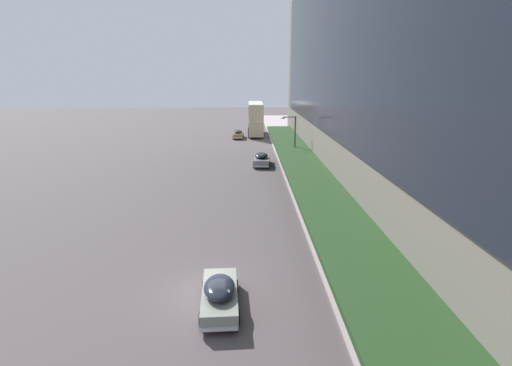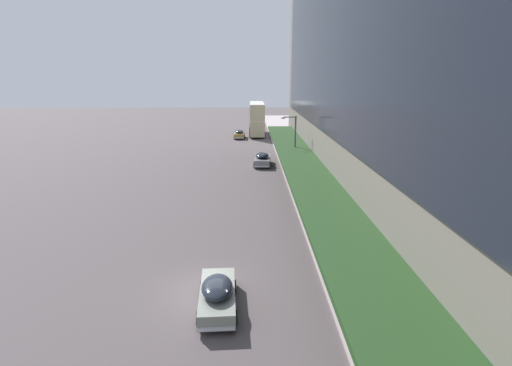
% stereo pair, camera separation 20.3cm
% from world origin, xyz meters
% --- Properties ---
extents(ground, '(240.00, 240.00, 0.00)m').
position_xyz_m(ground, '(0.00, 0.00, 0.00)').
color(ground, '#554C4D').
extents(sidewalk_kerb, '(10.00, 180.00, 0.15)m').
position_xyz_m(sidewalk_kerb, '(11.00, 0.00, 0.07)').
color(sidewalk_kerb, '#B5A6A5').
rests_on(sidewalk_kerb, ground).
extents(building_facade, '(9.20, 80.00, 23.61)m').
position_xyz_m(building_facade, '(10.95, 0.00, 11.78)').
color(building_facade, slate).
rests_on(building_facade, ground).
extents(transit_bus_kerbside_front, '(2.80, 10.28, 5.80)m').
position_xyz_m(transit_bus_kerbside_front, '(3.69, 54.25, 3.14)').
color(transit_bus_kerbside_front, tan).
rests_on(transit_bus_kerbside_front, ground).
extents(sedan_lead_mid, '(2.15, 4.81, 1.58)m').
position_xyz_m(sedan_lead_mid, '(3.81, 29.02, 0.78)').
color(sedan_lead_mid, gray).
rests_on(sedan_lead_mid, ground).
extents(sedan_lead_near, '(1.85, 4.34, 1.48)m').
position_xyz_m(sedan_lead_near, '(0.58, 50.62, 0.73)').
color(sedan_lead_near, olive).
rests_on(sedan_lead_near, ground).
extents(sedan_trailing_near, '(1.93, 4.58, 1.47)m').
position_xyz_m(sedan_trailing_near, '(0.75, -1.59, 0.73)').
color(sedan_trailing_near, gray).
rests_on(sedan_trailing_near, ground).
extents(pedestrian_at_kerb, '(0.36, 0.59, 1.86)m').
position_xyz_m(pedestrian_at_kerb, '(7.82, 1.26, 1.18)').
color(pedestrian_at_kerb, '#193744').
rests_on(pedestrian_at_kerb, sidewalk_kerb).
extents(street_lamp, '(1.50, 0.28, 6.67)m').
position_xyz_m(street_lamp, '(6.48, 19.74, 4.04)').
color(street_lamp, '#4C4C51').
rests_on(street_lamp, sidewalk_kerb).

